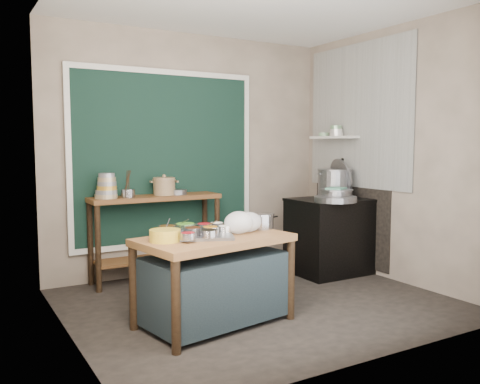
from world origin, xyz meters
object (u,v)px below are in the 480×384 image
yellow_basin (165,235)px  saucepan (261,221)px  utensil_cup (128,193)px  steamer (336,195)px  stove_block (331,237)px  back_counter (156,238)px  condiment_tray (196,235)px  ceramic_crock (164,187)px  prep_table (214,280)px  stock_pot (335,183)px

yellow_basin → saucepan: 1.00m
utensil_cup → steamer: bearing=-21.0°
stove_block → utensil_cup: bearing=162.9°
back_counter → stove_block: back_counter is taller
condiment_tray → saucepan: (0.69, 0.09, 0.06)m
utensil_cup → steamer: size_ratio=0.38×
utensil_cup → ceramic_crock: bearing=7.1°
back_counter → yellow_basin: back_counter is taller
back_counter → utensil_cup: size_ratio=9.75×
stove_block → steamer: 0.54m
utensil_cup → back_counter: bearing=8.2°
prep_table → stove_block: (1.98, 0.85, 0.05)m
condiment_tray → prep_table: bearing=-20.3°
condiment_tray → yellow_basin: yellow_basin is taller
saucepan → ceramic_crock: ceramic_crock is taller
back_counter → condiment_tray: (-0.22, -1.53, 0.29)m
yellow_basin → utensil_cup: (0.20, 1.54, 0.20)m
yellow_basin → utensil_cup: utensil_cup is taller
yellow_basin → steamer: steamer is taller
condiment_tray → ceramic_crock: bearing=77.9°
ceramic_crock → stock_pot: (1.93, -0.63, 0.01)m
condiment_tray → utensil_cup: 1.50m
prep_table → stock_pot: (2.12, 0.96, 0.67)m
back_counter → saucepan: size_ratio=5.73×
condiment_tray → ceramic_crock: ceramic_crock is taller
prep_table → yellow_basin: (-0.44, -0.00, 0.42)m
saucepan → steamer: size_ratio=0.65×
prep_table → back_counter: 1.59m
condiment_tray → ceramic_crock: 1.59m
stove_block → ceramic_crock: 2.03m
back_counter → ceramic_crock: ceramic_crock is taller
back_counter → stock_pot: bearing=-17.0°
prep_table → saucepan: bearing=5.1°
stock_pot → ceramic_crock: bearing=161.9°
utensil_cup → prep_table: bearing=-81.1°
utensil_cup → yellow_basin: bearing=-97.3°
condiment_tray → yellow_basin: (-0.30, -0.05, 0.03)m
back_counter → stock_pot: stock_pot is taller
ceramic_crock → steamer: ceramic_crock is taller
prep_table → utensil_cup: size_ratio=8.41×
prep_table → stove_block: stove_block is taller
steamer → back_counter: bearing=154.5°
utensil_cup → condiment_tray: bearing=-86.0°
back_counter → ceramic_crock: (0.11, 0.01, 0.56)m
stove_block → saucepan: 1.64m
utensil_cup → steamer: (2.16, -0.83, -0.05)m
stock_pot → steamer: bearing=-127.7°
prep_table → stove_block: size_ratio=1.39×
back_counter → yellow_basin: (-0.52, -1.58, 0.32)m
prep_table → stock_pot: 2.42m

